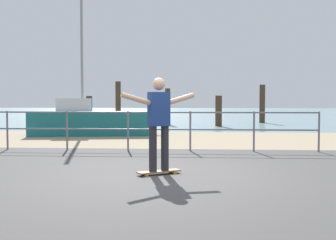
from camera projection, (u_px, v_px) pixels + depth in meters
The scene contains 12 objects.
ground_plane at pixel (156, 189), 6.34m from camera, with size 24.00×10.00×0.04m, color #474444.
beach_strip at pixel (179, 139), 14.31m from camera, with size 24.00×6.00×0.04m, color tan.
sea_surface at pixel (192, 113), 42.21m from camera, with size 72.00×50.00×0.04m, color #75939E.
railing_fence at pixel (128, 125), 10.98m from camera, with size 9.82×0.05×1.05m.
sailboat at pixel (95, 122), 15.77m from camera, with size 5.06×2.06×5.70m.
skateboard at pixel (159, 172), 7.48m from camera, with size 0.78×0.60×0.08m.
skateboarder at pixel (159, 118), 7.43m from camera, with size 1.26×0.86×1.65m.
groyne_post_0 at pixel (89, 108), 26.91m from camera, with size 0.38×0.38×1.59m, color #422D1E.
groyne_post_1 at pixel (118, 103), 22.62m from camera, with size 0.29×0.29×2.33m, color #422D1E.
groyne_post_2 at pixel (168, 107), 22.56m from camera, with size 0.28×0.28×1.95m, color #422D1E.
groyne_post_3 at pixel (219, 111), 21.15m from camera, with size 0.33×0.33×1.56m, color #422D1E.
groyne_post_4 at pixel (262, 104), 24.26m from camera, with size 0.32×0.32×2.21m, color #422D1E.
Camera 1 is at (0.64, -7.26, 1.35)m, focal length 44.96 mm.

